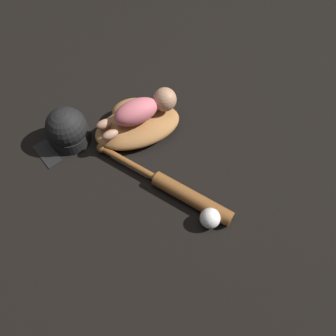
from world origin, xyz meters
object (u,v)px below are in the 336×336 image
Objects in this scene: baseball_glove at (137,123)px; baseball_bat at (178,190)px; baseball at (210,218)px; baseball_cap at (67,130)px; baby_figure at (143,109)px.

baseball_bat is (0.06, -0.35, -0.02)m from baseball_glove.
baseball_cap reaches higher than baseball.
baby_figure reaches higher than baseball_cap.
baseball_glove is 0.10m from baby_figure.
baseball_bat is 6.65× the size of baseball.
baseball_glove is at bearing 161.52° from baby_figure.
baby_figure reaches higher than baseball_bat.
baseball_glove is 0.28m from baseball_cap.
baby_figure is at bearing 94.41° from baseball_bat.
baseball_bat is 2.02× the size of baseball_cap.
baseball is (0.10, -0.49, -0.10)m from baby_figure.
baseball is (0.07, -0.15, 0.01)m from baseball_bat.
baseball_glove is at bearing 104.48° from baseball.
baseball_glove is 0.76× the size of baseball_bat.
baseball_bat is at bearing -80.37° from baseball_glove.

